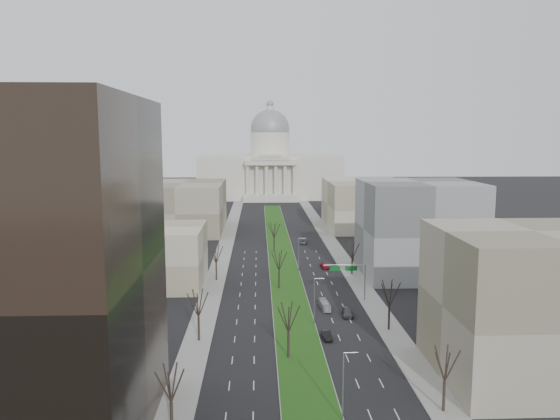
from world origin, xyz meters
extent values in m
plane|color=black|center=(0.00, 120.00, 0.00)|extent=(600.00, 600.00, 0.00)
cube|color=#999993|center=(0.00, 119.00, 0.07)|extent=(8.00, 222.00, 0.15)
cube|color=#234311|center=(0.00, 119.00, 0.17)|extent=(7.70, 221.70, 0.06)
cube|color=gray|center=(-17.50, 95.00, 0.07)|extent=(5.00, 330.00, 0.15)
cube|color=gray|center=(17.50, 95.00, 0.07)|extent=(5.00, 330.00, 0.15)
cube|color=beige|center=(0.00, 270.00, 12.00)|extent=(80.00, 40.00, 24.00)
cube|color=beige|center=(0.00, 247.00, 2.00)|extent=(30.00, 6.00, 4.00)
cube|color=beige|center=(0.00, 247.00, 21.00)|extent=(28.00, 5.00, 2.50)
cube|color=beige|center=(0.00, 247.00, 23.00)|extent=(20.00, 5.00, 1.80)
cube|color=beige|center=(0.00, 247.00, 24.60)|extent=(12.00, 5.00, 1.60)
cylinder|color=beige|center=(0.00, 270.00, 30.00)|extent=(22.00, 22.00, 14.00)
sphere|color=gray|center=(0.00, 270.00, 39.00)|extent=(22.00, 22.00, 22.00)
cylinder|color=beige|center=(0.00, 270.00, 50.00)|extent=(4.00, 4.00, 4.00)
sphere|color=gray|center=(0.00, 270.00, 53.00)|extent=(4.00, 4.00, 4.00)
cylinder|color=beige|center=(-12.50, 247.00, 12.00)|extent=(2.00, 2.00, 16.00)
cylinder|color=beige|center=(-7.50, 247.00, 12.00)|extent=(2.00, 2.00, 16.00)
cylinder|color=beige|center=(-2.50, 247.00, 12.00)|extent=(2.00, 2.00, 16.00)
cylinder|color=beige|center=(2.50, 247.00, 12.00)|extent=(2.00, 2.00, 16.00)
cylinder|color=beige|center=(7.50, 247.00, 12.00)|extent=(2.00, 2.00, 16.00)
cylinder|color=beige|center=(12.50, 247.00, 12.00)|extent=(2.00, 2.00, 16.00)
cube|color=tan|center=(-33.00, 85.00, 7.00)|extent=(26.00, 22.00, 14.00)
cube|color=gray|center=(33.00, 32.00, 11.00)|extent=(26.00, 24.00, 22.00)
cube|color=slate|center=(34.00, 92.00, 12.00)|extent=(28.00, 26.00, 24.00)
cube|color=gray|center=(-35.00, 160.00, 9.00)|extent=(30.00, 40.00, 18.00)
cube|color=tan|center=(35.00, 165.00, 9.00)|extent=(30.00, 40.00, 18.00)
cylinder|color=black|center=(-17.20, 18.00, 2.04)|extent=(0.40, 0.40, 4.08)
cylinder|color=black|center=(-17.20, 48.00, 2.16)|extent=(0.40, 0.40, 4.32)
cylinder|color=black|center=(-17.20, 88.00, 2.11)|extent=(0.40, 0.40, 4.22)
cylinder|color=black|center=(17.20, 22.00, 2.06)|extent=(0.40, 0.40, 4.13)
cylinder|color=black|center=(17.20, 52.00, 2.21)|extent=(0.40, 0.40, 4.42)
cylinder|color=black|center=(17.20, 92.00, 2.02)|extent=(0.40, 0.40, 4.03)
cylinder|color=black|center=(-2.00, 40.00, 2.16)|extent=(0.40, 0.40, 4.32)
cylinder|color=black|center=(-2.00, 80.00, 2.16)|extent=(0.40, 0.40, 4.32)
cylinder|color=black|center=(-2.00, 120.00, 2.16)|extent=(0.40, 0.40, 4.32)
cylinder|color=gray|center=(3.70, 20.00, 4.50)|extent=(0.20, 0.20, 9.00)
cylinder|color=gray|center=(4.60, 20.00, 9.10)|extent=(1.80, 0.12, 0.12)
cylinder|color=gray|center=(3.70, 55.00, 4.50)|extent=(0.20, 0.20, 9.00)
cylinder|color=gray|center=(4.60, 55.00, 9.10)|extent=(1.80, 0.12, 0.12)
cylinder|color=gray|center=(3.70, 95.00, 4.50)|extent=(0.20, 0.20, 9.00)
cylinder|color=gray|center=(4.60, 95.00, 9.10)|extent=(1.80, 0.12, 0.12)
cylinder|color=gray|center=(16.20, 70.00, 4.00)|extent=(0.24, 0.24, 8.00)
cylinder|color=gray|center=(11.70, 70.00, 8.00)|extent=(9.00, 0.18, 0.18)
cube|color=#0C591E|center=(13.20, 70.08, 7.20)|extent=(2.60, 0.08, 1.00)
cube|color=#0C591E|center=(9.70, 70.08, 7.20)|extent=(2.20, 0.08, 1.00)
imported|color=#414348|center=(10.90, 60.11, 0.86)|extent=(2.46, 5.18, 1.71)
imported|color=black|center=(5.20, 48.02, 0.68)|extent=(1.70, 4.21, 1.36)
imported|color=maroon|center=(11.03, 99.36, 0.65)|extent=(2.20, 4.64, 1.31)
imported|color=#53575B|center=(8.05, 132.51, 0.64)|extent=(2.81, 4.87, 1.28)
imported|color=silver|center=(6.87, 64.72, 0.88)|extent=(1.95, 6.41, 1.76)
camera|label=1|loc=(-6.63, -43.69, 35.68)|focal=35.00mm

